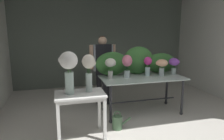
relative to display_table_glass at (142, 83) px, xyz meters
The scene contains 15 objects.
ground_plane 0.86m from the display_table_glass, 124.43° to the left, with size 8.75×8.75×0.00m, color beige.
wall_back 2.57m from the display_table_glass, 97.28° to the left, with size 5.42×0.12×2.78m, color slate.
wall_right 2.55m from the display_table_glass, 10.75° to the left, with size 0.12×4.10×2.78m, color silver.
display_table_glass is the anchor object (origin of this frame).
side_table_white 1.55m from the display_table_glass, 152.62° to the right, with size 0.79×0.52×0.77m.
florist 1.06m from the display_table_glass, 132.89° to the left, with size 0.61×0.24×1.61m.
foliage_backdrop 0.50m from the display_table_glass, 83.18° to the left, with size 1.86×0.30×0.61m.
vase_magenta_anemones 0.40m from the display_table_glass, 29.18° to the left, with size 0.17×0.17×0.41m.
vase_ivory_dahlias 0.79m from the display_table_glass, behind, with size 0.22×0.22×0.41m.
vase_violet_hydrangea 0.84m from the display_table_glass, ahead, with size 0.23×0.23×0.37m.
vase_rosy_stock 0.53m from the display_table_glass, behind, with size 0.21×0.21×0.47m.
vase_peach_freesia 0.57m from the display_table_glass, ahead, with size 0.27×0.25×0.36m.
vase_white_roses_tall 1.77m from the display_table_glass, 155.11° to the right, with size 0.30×0.28×0.68m.
vase_cream_lisianthus_tall 1.47m from the display_table_glass, 151.54° to the right, with size 0.23×0.21×0.61m.
watering_can 1.06m from the display_table_glass, 140.28° to the right, with size 0.35×0.18×0.34m.
Camera 1 is at (-1.40, -2.43, 1.80)m, focal length 33.87 mm.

